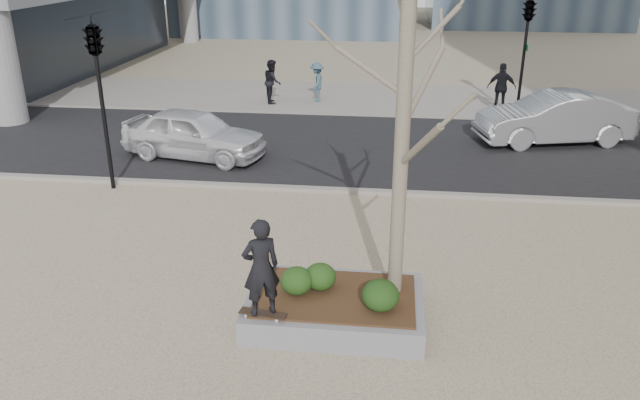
# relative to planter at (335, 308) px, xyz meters

# --- Properties ---
(ground) EXTENTS (120.00, 120.00, 0.00)m
(ground) POSITION_rel_planter_xyz_m (-1.00, 0.00, -0.23)
(ground) COLOR tan
(ground) RESTS_ON ground
(street) EXTENTS (60.00, 8.00, 0.02)m
(street) POSITION_rel_planter_xyz_m (-1.00, 10.00, -0.21)
(street) COLOR black
(street) RESTS_ON ground
(far_sidewalk) EXTENTS (60.00, 6.00, 0.02)m
(far_sidewalk) POSITION_rel_planter_xyz_m (-1.00, 17.00, -0.21)
(far_sidewalk) COLOR gray
(far_sidewalk) RESTS_ON ground
(planter) EXTENTS (3.00, 2.00, 0.45)m
(planter) POSITION_rel_planter_xyz_m (0.00, 0.00, 0.00)
(planter) COLOR gray
(planter) RESTS_ON ground
(planter_mulch) EXTENTS (2.70, 1.70, 0.04)m
(planter_mulch) POSITION_rel_planter_xyz_m (0.00, 0.00, 0.25)
(planter_mulch) COLOR #382314
(planter_mulch) RESTS_ON planter
(sycamore_tree) EXTENTS (2.80, 2.80, 6.60)m
(sycamore_tree) POSITION_rel_planter_xyz_m (1.00, 0.30, 3.56)
(sycamore_tree) COLOR gray
(sycamore_tree) RESTS_ON planter_mulch
(shrub_left) EXTENTS (0.56, 0.56, 0.48)m
(shrub_left) POSITION_rel_planter_xyz_m (-0.66, -0.02, 0.50)
(shrub_left) COLOR #183E13
(shrub_left) RESTS_ON planter_mulch
(shrub_middle) EXTENTS (0.55, 0.55, 0.47)m
(shrub_middle) POSITION_rel_planter_xyz_m (-0.28, 0.17, 0.50)
(shrub_middle) COLOR #1B3B13
(shrub_middle) RESTS_ON planter_mulch
(shrub_right) EXTENTS (0.61, 0.61, 0.52)m
(shrub_right) POSITION_rel_planter_xyz_m (0.77, -0.37, 0.53)
(shrub_right) COLOR #153711
(shrub_right) RESTS_ON planter_mulch
(skateboard) EXTENTS (0.80, 0.31, 0.08)m
(skateboard) POSITION_rel_planter_xyz_m (-1.10, -0.76, 0.26)
(skateboard) COLOR black
(skateboard) RESTS_ON planter
(skateboarder) EXTENTS (0.72, 0.63, 1.65)m
(skateboarder) POSITION_rel_planter_xyz_m (-1.10, -0.76, 1.13)
(skateboarder) COLOR black
(skateboarder) RESTS_ON skateboard
(police_car) EXTENTS (4.64, 2.63, 1.49)m
(police_car) POSITION_rel_planter_xyz_m (-5.09, 8.35, 0.54)
(police_car) COLOR white
(police_car) RESTS_ON street
(car_silver) EXTENTS (5.21, 2.84, 1.63)m
(car_silver) POSITION_rel_planter_xyz_m (6.05, 11.24, 0.61)
(car_silver) COLOR #A7AAAF
(car_silver) RESTS_ON street
(pedestrian_a) EXTENTS (0.85, 0.98, 1.74)m
(pedestrian_a) POSITION_rel_planter_xyz_m (-4.09, 15.69, 0.67)
(pedestrian_a) COLOR black
(pedestrian_a) RESTS_ON far_sidewalk
(pedestrian_b) EXTENTS (0.59, 1.03, 1.59)m
(pedestrian_b) POSITION_rel_planter_xyz_m (-2.31, 16.09, 0.60)
(pedestrian_b) COLOR #3B596A
(pedestrian_b) RESTS_ON far_sidewalk
(pedestrian_c) EXTENTS (1.13, 0.59, 1.84)m
(pedestrian_c) POSITION_rel_planter_xyz_m (4.97, 15.38, 0.72)
(pedestrian_c) COLOR black
(pedestrian_c) RESTS_ON far_sidewalk
(traffic_light_near) EXTENTS (0.60, 2.48, 4.50)m
(traffic_light_near) POSITION_rel_planter_xyz_m (-6.50, 5.60, 2.02)
(traffic_light_near) COLOR black
(traffic_light_near) RESTS_ON ground
(traffic_light_far) EXTENTS (0.60, 2.48, 4.50)m
(traffic_light_far) POSITION_rel_planter_xyz_m (5.50, 14.60, 2.02)
(traffic_light_far) COLOR black
(traffic_light_far) RESTS_ON ground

